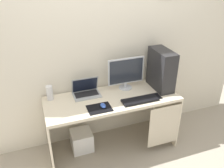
% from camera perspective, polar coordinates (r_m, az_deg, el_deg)
% --- Properties ---
extents(ground_plane, '(8.00, 8.00, 0.00)m').
position_cam_1_polar(ground_plane, '(3.22, 0.00, -14.39)').
color(ground_plane, '#9E9384').
extents(wall_back, '(4.00, 0.05, 2.60)m').
position_cam_1_polar(wall_back, '(2.84, -2.29, 10.12)').
color(wall_back, beige).
rests_on(wall_back, ground_plane).
extents(desk, '(1.55, 0.59, 0.73)m').
position_cam_1_polar(desk, '(2.86, 0.45, -5.69)').
color(desk, beige).
rests_on(desk, ground_plane).
extents(pc_tower, '(0.18, 0.40, 0.49)m').
position_cam_1_polar(pc_tower, '(2.96, 11.65, 3.40)').
color(pc_tower, '#232326').
rests_on(pc_tower, desk).
extents(monitor, '(0.45, 0.16, 0.40)m').
position_cam_1_polar(monitor, '(2.89, 3.34, 2.65)').
color(monitor, '#B7BCC6').
rests_on(monitor, desk).
extents(laptop, '(0.32, 0.21, 0.21)m').
position_cam_1_polar(laptop, '(2.84, -6.17, -1.72)').
color(laptop, '#9EA3A8').
rests_on(laptop, desk).
extents(speaker, '(0.07, 0.07, 0.17)m').
position_cam_1_polar(speaker, '(2.80, -14.62, -2.04)').
color(speaker, silver).
rests_on(speaker, desk).
extents(keyboard, '(0.42, 0.14, 0.02)m').
position_cam_1_polar(keyboard, '(2.74, 6.68, -3.83)').
color(keyboard, black).
rests_on(keyboard, desk).
extents(mousepad, '(0.26, 0.20, 0.00)m').
position_cam_1_polar(mousepad, '(2.60, -3.02, -5.79)').
color(mousepad, black).
rests_on(mousepad, desk).
extents(mouse_left, '(0.06, 0.10, 0.03)m').
position_cam_1_polar(mouse_left, '(2.61, -2.14, -5.14)').
color(mouse_left, '#2D51B2').
rests_on(mouse_left, mousepad).
extents(cell_phone, '(0.07, 0.13, 0.01)m').
position_cam_1_polar(cell_phone, '(2.86, 10.67, -2.83)').
color(cell_phone, black).
rests_on(cell_phone, desk).
extents(subwoofer, '(0.25, 0.25, 0.25)m').
position_cam_1_polar(subwoofer, '(3.12, -7.23, -13.15)').
color(subwoofer, white).
rests_on(subwoofer, ground_plane).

